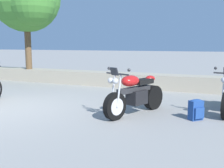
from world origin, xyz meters
name	(u,v)px	position (x,y,z in m)	size (l,w,h in m)	color
ground_plane	(3,109)	(0.00, 0.00, 0.00)	(120.00, 120.00, 0.00)	gray
stone_wall	(89,78)	(0.00, 4.80, 0.28)	(36.00, 0.80, 0.55)	#A89E89
motorcycle_red_centre	(135,94)	(3.30, 0.87, 0.49)	(1.00, 1.98, 1.18)	black
rider_backpack	(196,109)	(4.71, 0.93, 0.24)	(0.35, 0.35, 0.47)	navy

